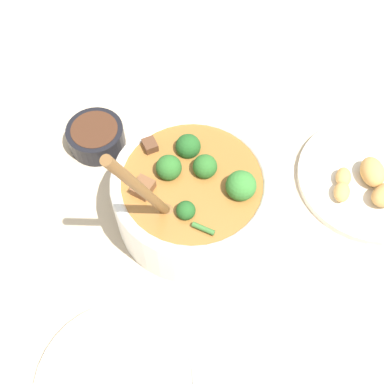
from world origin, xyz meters
The scene contains 4 objects.
ground_plane centered at (0.00, 0.00, 0.00)m, with size 4.00×4.00×0.00m, color #C6B293.
stew_bowl centered at (0.00, 0.00, 0.06)m, with size 0.23×0.25×0.30m.
condiment_bowl centered at (0.20, -0.06, 0.02)m, with size 0.09×0.09×0.04m.
food_plate centered at (-0.24, -0.16, 0.01)m, with size 0.23×0.23×0.05m.
Camera 1 is at (-0.14, 0.32, 0.66)m, focal length 45.00 mm.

